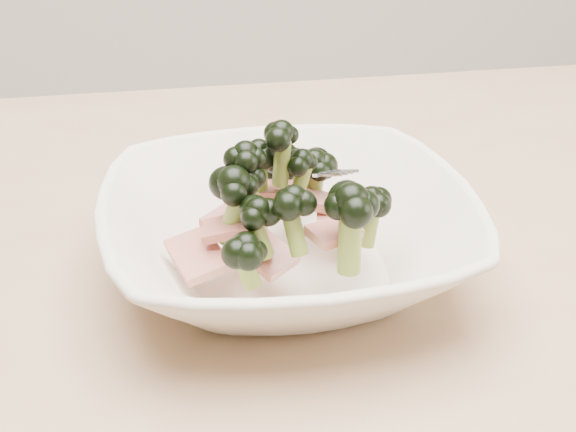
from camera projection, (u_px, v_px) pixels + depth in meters
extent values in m
cube|color=tan|center=(281.00, 262.00, 0.67)|extent=(1.20, 0.80, 0.04)
imported|color=beige|center=(288.00, 235.00, 0.60)|extent=(0.28, 0.28, 0.07)
cylinder|color=olive|center=(350.00, 240.00, 0.55)|extent=(0.02, 0.02, 0.05)
ellipsoid|color=black|center=(351.00, 200.00, 0.53)|extent=(0.04, 0.04, 0.03)
cylinder|color=olive|center=(246.00, 185.00, 0.58)|extent=(0.02, 0.02, 0.04)
ellipsoid|color=black|center=(245.00, 154.00, 0.57)|extent=(0.03, 0.03, 0.03)
cylinder|color=olive|center=(246.00, 201.00, 0.58)|extent=(0.02, 0.01, 0.04)
ellipsoid|color=black|center=(246.00, 173.00, 0.57)|extent=(0.03, 0.03, 0.02)
cylinder|color=olive|center=(282.00, 163.00, 0.59)|extent=(0.01, 0.02, 0.04)
ellipsoid|color=black|center=(281.00, 132.00, 0.57)|extent=(0.03, 0.03, 0.02)
cylinder|color=olive|center=(285.00, 182.00, 0.64)|extent=(0.02, 0.02, 0.04)
ellipsoid|color=black|center=(285.00, 156.00, 0.63)|extent=(0.04, 0.04, 0.03)
cylinder|color=olive|center=(259.00, 180.00, 0.61)|extent=(0.01, 0.01, 0.04)
ellipsoid|color=black|center=(259.00, 151.00, 0.60)|extent=(0.03, 0.03, 0.03)
cylinder|color=olive|center=(294.00, 229.00, 0.55)|extent=(0.02, 0.02, 0.04)
ellipsoid|color=black|center=(294.00, 198.00, 0.54)|extent=(0.03, 0.03, 0.03)
cylinder|color=olive|center=(283.00, 187.00, 0.66)|extent=(0.01, 0.01, 0.03)
ellipsoid|color=black|center=(282.00, 170.00, 0.65)|extent=(0.03, 0.03, 0.02)
cylinder|color=olive|center=(247.00, 270.00, 0.54)|extent=(0.02, 0.01, 0.03)
ellipsoid|color=black|center=(246.00, 246.00, 0.53)|extent=(0.03, 0.03, 0.03)
cylinder|color=olive|center=(302.00, 179.00, 0.59)|extent=(0.02, 0.01, 0.02)
ellipsoid|color=black|center=(302.00, 160.00, 0.59)|extent=(0.03, 0.03, 0.02)
cylinder|color=olive|center=(370.00, 225.00, 0.59)|extent=(0.02, 0.02, 0.04)
ellipsoid|color=black|center=(371.00, 199.00, 0.58)|extent=(0.03, 0.03, 0.02)
cylinder|color=olive|center=(259.00, 237.00, 0.55)|extent=(0.02, 0.01, 0.03)
ellipsoid|color=black|center=(259.00, 210.00, 0.54)|extent=(0.03, 0.03, 0.03)
cylinder|color=olive|center=(314.00, 185.00, 0.64)|extent=(0.02, 0.02, 0.03)
ellipsoid|color=black|center=(314.00, 162.00, 0.63)|extent=(0.04, 0.04, 0.03)
cylinder|color=olive|center=(235.00, 217.00, 0.57)|extent=(0.03, 0.02, 0.05)
ellipsoid|color=black|center=(234.00, 182.00, 0.56)|extent=(0.04, 0.04, 0.03)
cube|color=maroon|center=(324.00, 202.00, 0.62)|extent=(0.06, 0.04, 0.02)
cube|color=maroon|center=(260.00, 248.00, 0.57)|extent=(0.06, 0.06, 0.03)
cube|color=maroon|center=(339.00, 216.00, 0.61)|extent=(0.04, 0.04, 0.01)
cube|color=maroon|center=(262.00, 190.00, 0.62)|extent=(0.06, 0.05, 0.02)
cube|color=maroon|center=(233.00, 226.00, 0.59)|extent=(0.05, 0.05, 0.02)
cube|color=maroon|center=(334.00, 232.00, 0.56)|extent=(0.04, 0.04, 0.01)
cube|color=maroon|center=(233.00, 226.00, 0.57)|extent=(0.05, 0.03, 0.02)
cube|color=maroon|center=(197.00, 255.00, 0.57)|extent=(0.05, 0.06, 0.02)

